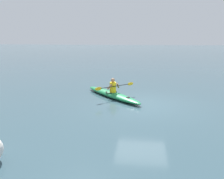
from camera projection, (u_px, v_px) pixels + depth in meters
ground_plane at (142, 104)px, 10.83m from camera, size 160.00×160.00×0.00m
kayak at (112, 94)px, 12.08m from camera, size 3.58×3.72×0.28m
kayaker at (113, 86)px, 11.90m from camera, size 1.81×1.72×0.75m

